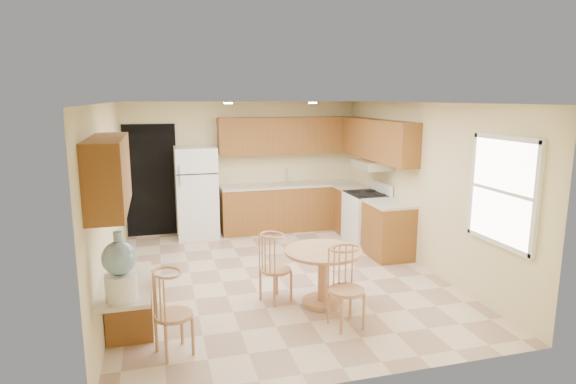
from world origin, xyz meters
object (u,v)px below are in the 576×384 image
object	(u,v)px
stove	(367,218)
chair_desk	(173,308)
dining_table	(323,269)
refrigerator	(197,193)
chair_table_b	(350,283)
water_crock	(120,269)
chair_table_a	(277,263)

from	to	relation	value
stove	chair_desk	world-z (taller)	stove
dining_table	stove	bearing A→B (deg)	54.34
chair_desk	dining_table	bearing A→B (deg)	94.09
refrigerator	dining_table	xyz separation A→B (m)	(1.26, -3.48, -0.38)
stove	chair_desk	size ratio (longest dim) A/B	1.24
refrigerator	stove	size ratio (longest dim) A/B	1.55
dining_table	chair_desk	world-z (taller)	chair_desk
chair_table_b	water_crock	bearing A→B (deg)	-0.83
refrigerator	chair_table_a	size ratio (longest dim) A/B	1.90
chair_table_a	chair_table_b	world-z (taller)	chair_table_b
dining_table	chair_table_a	xyz separation A→B (m)	(-0.55, 0.17, 0.07)
stove	dining_table	xyz separation A→B (m)	(-1.62, -2.26, -0.00)
chair_desk	chair_table_b	bearing A→B (deg)	72.71
chair_table_b	water_crock	xyz separation A→B (m)	(-2.36, -0.30, 0.50)
stove	chair_table_a	distance (m)	3.02
stove	dining_table	distance (m)	2.78
dining_table	chair_table_b	size ratio (longest dim) A/B	1.05
chair_table_a	water_crock	size ratio (longest dim) A/B	1.39
water_crock	stove	bearing A→B (deg)	40.06
dining_table	chair_table_b	world-z (taller)	chair_table_b
water_crock	chair_desk	bearing A→B (deg)	26.52
dining_table	chair_table_b	distance (m)	0.75
chair_table_b	chair_desk	bearing A→B (deg)	-5.79
chair_desk	water_crock	xyz separation A→B (m)	(-0.45, -0.22, 0.52)
stove	chair_table_b	xyz separation A→B (m)	(-1.57, -3.00, 0.09)
chair_table_a	refrigerator	bearing A→B (deg)	165.63
refrigerator	dining_table	size ratio (longest dim) A/B	1.75
dining_table	water_crock	world-z (taller)	water_crock
dining_table	water_crock	xyz separation A→B (m)	(-2.31, -1.04, 0.59)
stove	chair_table_a	xyz separation A→B (m)	(-2.17, -2.09, 0.07)
refrigerator	water_crock	bearing A→B (deg)	-103.08
refrigerator	chair_table_a	bearing A→B (deg)	-77.98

